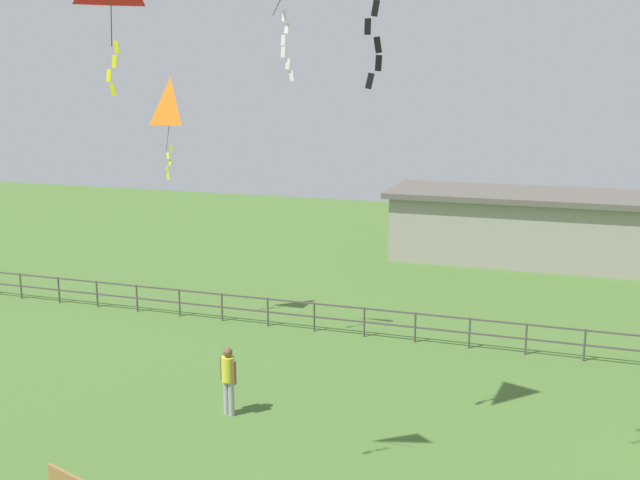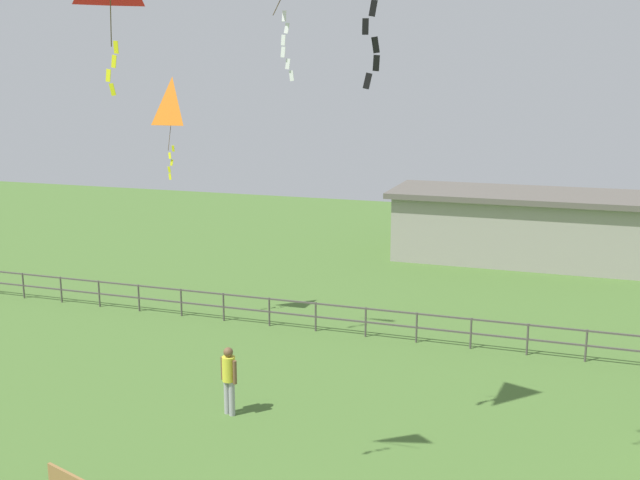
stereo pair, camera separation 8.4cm
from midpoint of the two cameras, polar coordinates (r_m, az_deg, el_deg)
The scene contains 4 objects.
person_2 at distance 17.97m, azimuth -7.16°, elevation -10.30°, with size 0.48×0.31×1.68m.
kite_4 at distance 23.99m, azimuth -11.40°, elevation 10.08°, with size 0.82×0.65×3.16m.
waterfront_railing at distance 22.84m, azimuth 7.03°, elevation -6.26°, with size 36.05×0.06×0.95m.
pavilion_building at distance 33.92m, azimuth 14.64°, elevation 1.09°, with size 11.05×4.78×3.04m.
Camera 1 is at (3.90, -7.29, 7.77)m, focal length 41.86 mm.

